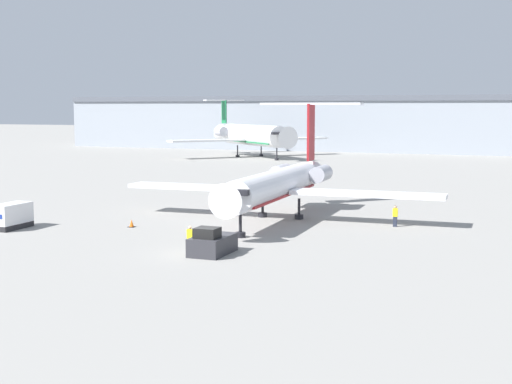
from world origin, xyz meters
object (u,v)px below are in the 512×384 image
(pushback_tug, at_px, (212,243))
(traffic_cone_left, at_px, (132,224))
(worker_near_tug, at_px, (190,238))
(worker_by_wing, at_px, (395,215))
(luggage_cart, at_px, (11,216))
(airplane_parked_far_left, at_px, (251,135))
(airplane_main, at_px, (279,183))

(pushback_tug, height_order, traffic_cone_left, pushback_tug)
(worker_near_tug, xyz_separation_m, worker_by_wing, (11.34, 15.49, -0.00))
(pushback_tug, height_order, worker_by_wing, pushback_tug)
(luggage_cart, relative_size, airplane_parked_far_left, 0.13)
(worker_near_tug, bearing_deg, luggage_cart, 170.23)
(pushback_tug, height_order, worker_near_tug, pushback_tug)
(pushback_tug, bearing_deg, luggage_cart, 170.55)
(worker_near_tug, height_order, worker_by_wing, worker_near_tug)
(pushback_tug, xyz_separation_m, worker_near_tug, (-1.78, 0.19, 0.22))
(worker_by_wing, bearing_deg, luggage_cart, -157.00)
(worker_by_wing, bearing_deg, worker_near_tug, -126.20)
(luggage_cart, distance_m, traffic_cone_left, 9.80)
(worker_by_wing, height_order, airplane_parked_far_left, airplane_parked_far_left)
(traffic_cone_left, bearing_deg, luggage_cart, -154.26)
(pushback_tug, distance_m, worker_near_tug, 1.80)
(airplane_main, xyz_separation_m, worker_by_wing, (10.47, -0.54, -2.31))
(pushback_tug, bearing_deg, airplane_parked_far_left, 110.06)
(luggage_cart, height_order, airplane_parked_far_left, airplane_parked_far_left)
(pushback_tug, height_order, luggage_cart, luggage_cart)
(airplane_main, xyz_separation_m, airplane_parked_far_left, (-32.01, 73.94, 1.14))
(pushback_tug, relative_size, airplane_parked_far_left, 0.14)
(pushback_tug, bearing_deg, traffic_cone_left, 145.32)
(airplane_parked_far_left, bearing_deg, pushback_tug, -69.94)
(pushback_tug, bearing_deg, worker_near_tug, 173.79)
(worker_by_wing, bearing_deg, traffic_cone_left, -158.21)
(airplane_main, distance_m, worker_near_tug, 16.22)
(worker_by_wing, relative_size, airplane_parked_far_left, 0.06)
(worker_near_tug, xyz_separation_m, traffic_cone_left, (-9.09, 7.33, -0.65))
(pushback_tug, distance_m, traffic_cone_left, 13.23)
(luggage_cart, relative_size, worker_near_tug, 1.98)
(pushback_tug, distance_m, luggage_cart, 19.95)
(traffic_cone_left, bearing_deg, airplane_parked_far_left, 104.94)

